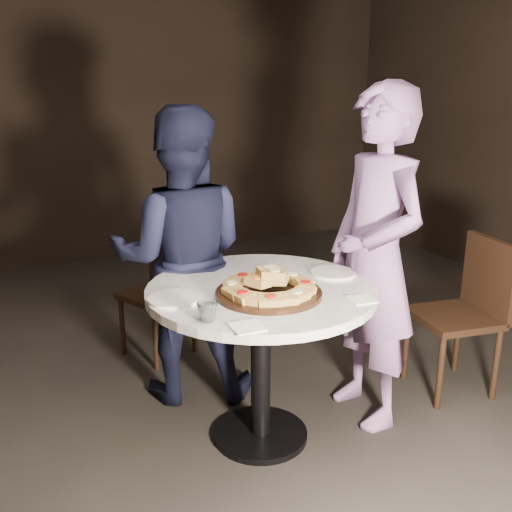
{
  "coord_description": "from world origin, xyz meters",
  "views": [
    {
      "loc": [
        -1.05,
        -2.0,
        1.63
      ],
      "look_at": [
        0.01,
        0.2,
        0.9
      ],
      "focal_mm": 40.0,
      "sensor_mm": 36.0,
      "label": 1
    }
  ],
  "objects_px": {
    "focaccia_pile": "(269,285)",
    "water_glass": "(207,312)",
    "table": "(261,317)",
    "chair_right": "(469,304)",
    "diner_navy": "(181,258)",
    "serving_board": "(269,293)",
    "chair_far": "(165,288)",
    "diner_teal": "(375,259)"
  },
  "relations": [
    {
      "from": "serving_board",
      "to": "chair_far",
      "type": "distance_m",
      "value": 1.18
    },
    {
      "from": "table",
      "to": "diner_navy",
      "type": "xyz_separation_m",
      "value": [
        -0.18,
        0.58,
        0.15
      ]
    },
    {
      "from": "diner_teal",
      "to": "water_glass",
      "type": "bearing_deg",
      "value": -75.45
    },
    {
      "from": "serving_board",
      "to": "chair_right",
      "type": "height_order",
      "value": "chair_right"
    },
    {
      "from": "serving_board",
      "to": "diner_teal",
      "type": "distance_m",
      "value": 0.62
    },
    {
      "from": "chair_right",
      "to": "water_glass",
      "type": "bearing_deg",
      "value": -72.99
    },
    {
      "from": "diner_navy",
      "to": "chair_far",
      "type": "bearing_deg",
      "value": -72.3
    },
    {
      "from": "chair_far",
      "to": "diner_navy",
      "type": "distance_m",
      "value": 0.54
    },
    {
      "from": "chair_far",
      "to": "chair_right",
      "type": "relative_size",
      "value": 0.93
    },
    {
      "from": "table",
      "to": "chair_far",
      "type": "bearing_deg",
      "value": 97.96
    },
    {
      "from": "table",
      "to": "diner_navy",
      "type": "relative_size",
      "value": 0.7
    },
    {
      "from": "serving_board",
      "to": "chair_far",
      "type": "bearing_deg",
      "value": 96.25
    },
    {
      "from": "table",
      "to": "chair_right",
      "type": "bearing_deg",
      "value": -2.41
    },
    {
      "from": "water_glass",
      "to": "chair_far",
      "type": "height_order",
      "value": "water_glass"
    },
    {
      "from": "table",
      "to": "diner_teal",
      "type": "distance_m",
      "value": 0.63
    },
    {
      "from": "table",
      "to": "focaccia_pile",
      "type": "distance_m",
      "value": 0.22
    },
    {
      "from": "chair_right",
      "to": "table",
      "type": "bearing_deg",
      "value": -82.71
    },
    {
      "from": "table",
      "to": "serving_board",
      "type": "xyz_separation_m",
      "value": [
        -0.02,
        -0.11,
        0.15
      ]
    },
    {
      "from": "focaccia_pile",
      "to": "diner_navy",
      "type": "bearing_deg",
      "value": 102.98
    },
    {
      "from": "chair_far",
      "to": "water_glass",
      "type": "bearing_deg",
      "value": 56.33
    },
    {
      "from": "chair_far",
      "to": "diner_teal",
      "type": "distance_m",
      "value": 1.34
    },
    {
      "from": "table",
      "to": "diner_teal",
      "type": "relative_size",
      "value": 0.65
    },
    {
      "from": "serving_board",
      "to": "focaccia_pile",
      "type": "bearing_deg",
      "value": 59.67
    },
    {
      "from": "diner_navy",
      "to": "water_glass",
      "type": "bearing_deg",
      "value": 100.05
    },
    {
      "from": "chair_right",
      "to": "diner_navy",
      "type": "height_order",
      "value": "diner_navy"
    },
    {
      "from": "focaccia_pile",
      "to": "diner_teal",
      "type": "height_order",
      "value": "diner_teal"
    },
    {
      "from": "table",
      "to": "chair_right",
      "type": "height_order",
      "value": "chair_right"
    },
    {
      "from": "focaccia_pile",
      "to": "water_glass",
      "type": "height_order",
      "value": "focaccia_pile"
    },
    {
      "from": "focaccia_pile",
      "to": "diner_navy",
      "type": "distance_m",
      "value": 0.71
    },
    {
      "from": "chair_right",
      "to": "diner_navy",
      "type": "distance_m",
      "value": 1.57
    },
    {
      "from": "focaccia_pile",
      "to": "diner_navy",
      "type": "xyz_separation_m",
      "value": [
        -0.16,
        0.69,
        -0.05
      ]
    },
    {
      "from": "chair_right",
      "to": "diner_navy",
      "type": "relative_size",
      "value": 0.55
    },
    {
      "from": "serving_board",
      "to": "chair_right",
      "type": "distance_m",
      "value": 1.29
    },
    {
      "from": "table",
      "to": "water_glass",
      "type": "xyz_separation_m",
      "value": [
        -0.35,
        -0.26,
        0.18
      ]
    },
    {
      "from": "table",
      "to": "serving_board",
      "type": "relative_size",
      "value": 2.36
    },
    {
      "from": "serving_board",
      "to": "chair_far",
      "type": "xyz_separation_m",
      "value": [
        -0.12,
        1.13,
        -0.33
      ]
    },
    {
      "from": "chair_far",
      "to": "diner_navy",
      "type": "relative_size",
      "value": 0.51
    },
    {
      "from": "focaccia_pile",
      "to": "diner_navy",
      "type": "relative_size",
      "value": 0.26
    },
    {
      "from": "chair_right",
      "to": "chair_far",
      "type": "bearing_deg",
      "value": -118.14
    },
    {
      "from": "table",
      "to": "diner_navy",
      "type": "bearing_deg",
      "value": 106.97
    },
    {
      "from": "chair_far",
      "to": "diner_teal",
      "type": "height_order",
      "value": "diner_teal"
    },
    {
      "from": "diner_navy",
      "to": "diner_teal",
      "type": "height_order",
      "value": "diner_teal"
    }
  ]
}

